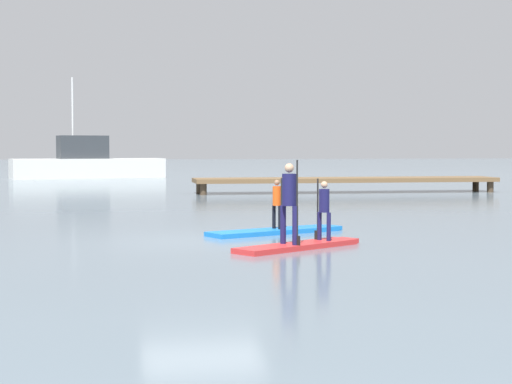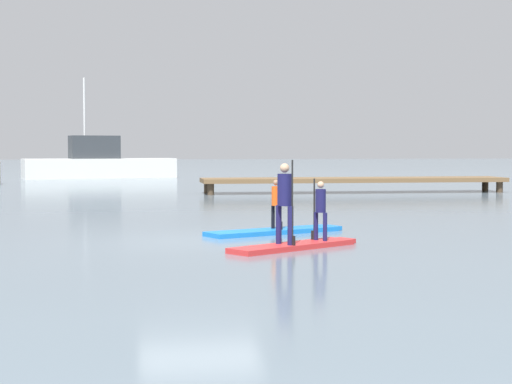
# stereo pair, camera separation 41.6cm
# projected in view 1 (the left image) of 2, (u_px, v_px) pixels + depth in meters

# --- Properties ---
(ground_plane) EXTENTS (240.00, 240.00, 0.00)m
(ground_plane) POSITION_uv_depth(u_px,v_px,m) (203.00, 241.00, 17.36)
(ground_plane) COLOR slate
(paddleboard_near) EXTENTS (3.33, 1.99, 0.10)m
(paddleboard_near) POSITION_uv_depth(u_px,v_px,m) (277.00, 231.00, 18.88)
(paddleboard_near) COLOR blue
(paddleboard_near) RESTS_ON ground
(paddler_child_solo) EXTENTS (0.26, 0.36, 1.14)m
(paddler_child_solo) POSITION_uv_depth(u_px,v_px,m) (277.00, 201.00, 18.83)
(paddler_child_solo) COLOR black
(paddler_child_solo) RESTS_ON paddleboard_near
(paddleboard_far) EXTENTS (2.77, 2.10, 0.10)m
(paddleboard_far) POSITION_uv_depth(u_px,v_px,m) (300.00, 246.00, 16.06)
(paddleboard_far) COLOR red
(paddleboard_far) RESTS_ON ground
(paddler_adult) EXTENTS (0.37, 0.42, 1.59)m
(paddler_adult) POSITION_uv_depth(u_px,v_px,m) (289.00, 198.00, 15.81)
(paddler_adult) COLOR #19194C
(paddler_adult) RESTS_ON paddleboard_far
(paddler_child_front) EXTENTS (0.29, 0.35, 1.21)m
(paddler_child_front) POSITION_uv_depth(u_px,v_px,m) (324.00, 207.00, 16.52)
(paddler_child_front) COLOR #19194C
(paddler_child_front) RESTS_ON paddleboard_far
(fishing_boat_white_large) EXTENTS (9.59, 4.25, 6.21)m
(fishing_boat_white_large) POSITION_uv_depth(u_px,v_px,m) (87.00, 164.00, 52.39)
(fishing_boat_white_large) COLOR silver
(fishing_boat_white_large) RESTS_ON ground
(floating_dock) EXTENTS (12.95, 2.06, 0.64)m
(floating_dock) POSITION_uv_depth(u_px,v_px,m) (346.00, 180.00, 35.82)
(floating_dock) COLOR brown
(floating_dock) RESTS_ON ground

